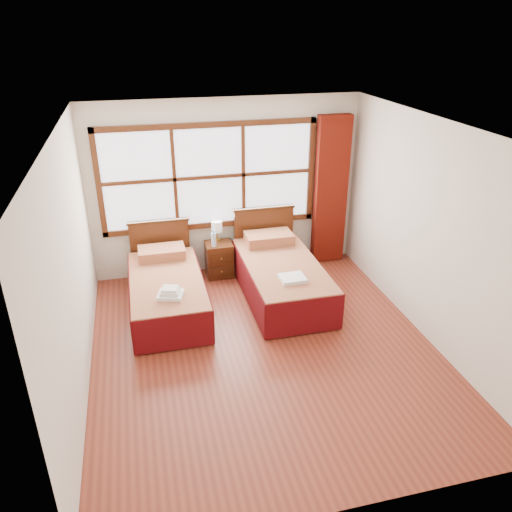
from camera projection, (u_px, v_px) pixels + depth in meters
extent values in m
plane|color=maroon|center=(264.00, 349.00, 5.96)|extent=(4.50, 4.50, 0.00)
plane|color=white|center=(266.00, 129.00, 4.84)|extent=(4.50, 4.50, 0.00)
plane|color=silver|center=(226.00, 188.00, 7.37)|extent=(4.00, 0.00, 4.00)
plane|color=silver|center=(71.00, 270.00, 4.96)|extent=(0.00, 4.50, 4.50)
plane|color=silver|center=(430.00, 233.00, 5.83)|extent=(0.00, 4.50, 4.50)
cube|color=white|center=(209.00, 177.00, 7.20)|extent=(3.00, 0.02, 1.40)
cube|color=#4C2410|center=(211.00, 225.00, 7.50)|extent=(3.16, 0.06, 0.08)
cube|color=#4C2410|center=(207.00, 125.00, 6.86)|extent=(3.16, 0.06, 0.08)
cube|color=#4C2410|center=(99.00, 185.00, 6.85)|extent=(0.08, 0.06, 1.56)
cube|color=#4C2410|center=(311.00, 170.00, 7.52)|extent=(0.08, 0.06, 1.56)
cube|color=#4C2410|center=(175.00, 179.00, 7.08)|extent=(0.05, 0.05, 1.40)
cube|color=#4C2410|center=(243.00, 175.00, 7.29)|extent=(0.05, 0.05, 1.40)
cube|color=#4C2410|center=(209.00, 177.00, 7.18)|extent=(3.00, 0.05, 0.05)
cube|color=#65140A|center=(331.00, 191.00, 7.65)|extent=(0.50, 0.16, 2.30)
cube|color=#391D0C|center=(168.00, 302.00, 6.67)|extent=(0.83, 1.66, 0.27)
cube|color=maroon|center=(167.00, 286.00, 6.56)|extent=(0.93, 1.84, 0.23)
cube|color=#59090C|center=(131.00, 299.00, 6.52)|extent=(0.03, 1.84, 0.46)
cube|color=#59090C|center=(202.00, 291.00, 6.72)|extent=(0.03, 1.84, 0.46)
cube|color=#59090C|center=(174.00, 333.00, 5.81)|extent=(0.93, 0.03, 0.46)
cube|color=maroon|center=(162.00, 253.00, 7.06)|extent=(0.65, 0.38, 0.14)
cube|color=#4C2410|center=(161.00, 250.00, 7.41)|extent=(0.87, 0.06, 0.90)
cube|color=#391D0C|center=(158.00, 221.00, 7.22)|extent=(0.90, 0.08, 0.04)
cube|color=#391D0C|center=(282.00, 288.00, 7.00)|extent=(0.89, 1.77, 0.29)
cube|color=maroon|center=(282.00, 271.00, 6.89)|extent=(0.99, 1.96, 0.24)
cube|color=#59090C|center=(247.00, 284.00, 6.85)|extent=(0.03, 1.96, 0.49)
cube|color=#59090C|center=(315.00, 276.00, 7.06)|extent=(0.03, 1.96, 0.49)
cube|color=#59090C|center=(305.00, 317.00, 6.10)|extent=(0.99, 0.03, 0.49)
cube|color=maroon|center=(269.00, 238.00, 7.43)|extent=(0.69, 0.40, 0.15)
cube|color=#4C2410|center=(264.00, 238.00, 7.74)|extent=(0.92, 0.06, 0.96)
cube|color=#391D0C|center=(264.00, 208.00, 7.53)|extent=(0.96, 0.08, 0.04)
cube|color=#4C2410|center=(219.00, 259.00, 7.56)|extent=(0.40, 0.35, 0.53)
cube|color=#391D0C|center=(222.00, 271.00, 7.44)|extent=(0.35, 0.02, 0.16)
cube|color=#391D0C|center=(221.00, 258.00, 7.34)|extent=(0.35, 0.02, 0.16)
sphere|color=#B4953D|center=(222.00, 272.00, 7.42)|extent=(0.03, 0.03, 0.03)
sphere|color=#B4953D|center=(221.00, 259.00, 7.33)|extent=(0.03, 0.03, 0.03)
cube|color=white|center=(170.00, 295.00, 6.08)|extent=(0.36, 0.34, 0.05)
cube|color=white|center=(170.00, 292.00, 6.06)|extent=(0.27, 0.25, 0.04)
cube|color=white|center=(170.00, 289.00, 6.04)|extent=(0.22, 0.21, 0.04)
cube|color=white|center=(292.00, 278.00, 6.39)|extent=(0.32, 0.28, 0.05)
cylinder|color=gold|center=(217.00, 240.00, 7.53)|extent=(0.10, 0.10, 0.02)
cylinder|color=gold|center=(217.00, 235.00, 7.50)|extent=(0.02, 0.02, 0.13)
cylinder|color=white|center=(217.00, 226.00, 7.44)|extent=(0.16, 0.16, 0.16)
cylinder|color=silver|center=(214.00, 240.00, 7.30)|extent=(0.07, 0.07, 0.22)
cylinder|color=blue|center=(214.00, 232.00, 7.24)|extent=(0.03, 0.03, 0.03)
cylinder|color=silver|center=(213.00, 240.00, 7.32)|extent=(0.06, 0.06, 0.19)
cylinder|color=blue|center=(213.00, 233.00, 7.28)|extent=(0.03, 0.03, 0.03)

